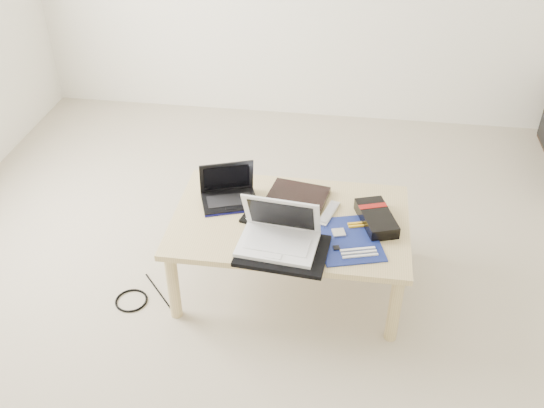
# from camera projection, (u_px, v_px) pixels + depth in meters

# --- Properties ---
(ground) EXTENTS (4.00, 4.00, 0.00)m
(ground) POSITION_uv_depth(u_px,v_px,m) (280.00, 303.00, 2.94)
(ground) COLOR #B6A794
(ground) RESTS_ON ground
(coffee_table) EXTENTS (1.10, 0.70, 0.40)m
(coffee_table) POSITION_uv_depth(u_px,v_px,m) (290.00, 227.00, 2.85)
(coffee_table) COLOR tan
(coffee_table) RESTS_ON ground
(book) EXTENTS (0.32, 0.28, 0.03)m
(book) POSITION_uv_depth(u_px,v_px,m) (297.00, 197.00, 2.94)
(book) COLOR black
(book) RESTS_ON coffee_table
(netbook) EXTENTS (0.31, 0.27, 0.19)m
(netbook) POSITION_uv_depth(u_px,v_px,m) (229.00, 193.00, 2.92)
(netbook) COLOR black
(netbook) RESTS_ON coffee_table
(tablet) EXTENTS (0.32, 0.27, 0.01)m
(tablet) POSITION_uv_depth(u_px,v_px,m) (275.00, 216.00, 2.83)
(tablet) COLOR black
(tablet) RESTS_ON coffee_table
(remote) EXTENTS (0.10, 0.21, 0.02)m
(remote) POSITION_uv_depth(u_px,v_px,m) (329.00, 214.00, 2.84)
(remote) COLOR #AAAAAE
(remote) RESTS_ON coffee_table
(neoprene_sleeve) EXTENTS (0.41, 0.31, 0.02)m
(neoprene_sleeve) POSITION_uv_depth(u_px,v_px,m) (283.00, 251.00, 2.62)
(neoprene_sleeve) COLOR black
(neoprene_sleeve) RESTS_ON coffee_table
(white_laptop) EXTENTS (0.36, 0.27, 0.23)m
(white_laptop) POSITION_uv_depth(u_px,v_px,m) (279.00, 234.00, 2.62)
(white_laptop) COLOR white
(white_laptop) RESTS_ON neoprene_sleeve
(motherboard) EXTENTS (0.35, 0.40, 0.02)m
(motherboard) POSITION_uv_depth(u_px,v_px,m) (349.00, 239.00, 2.69)
(motherboard) COLOR navy
(motherboard) RESTS_ON coffee_table
(gpu_box) EXTENTS (0.21, 0.29, 0.06)m
(gpu_box) POSITION_uv_depth(u_px,v_px,m) (376.00, 218.00, 2.78)
(gpu_box) COLOR black
(gpu_box) RESTS_ON coffee_table
(cable_coil) EXTENTS (0.13, 0.13, 0.01)m
(cable_coil) POSITION_uv_depth(u_px,v_px,m) (257.00, 213.00, 2.85)
(cable_coil) COLOR black
(cable_coil) RESTS_ON coffee_table
(floor_cable_coil) EXTENTS (0.20, 0.20, 0.01)m
(floor_cable_coil) POSITION_uv_depth(u_px,v_px,m) (131.00, 300.00, 2.94)
(floor_cable_coil) COLOR black
(floor_cable_coil) RESTS_ON ground
(floor_cable_trail) EXTENTS (0.22, 0.24, 0.01)m
(floor_cable_trail) POSITION_uv_depth(u_px,v_px,m) (159.00, 293.00, 2.99)
(floor_cable_trail) COLOR black
(floor_cable_trail) RESTS_ON ground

